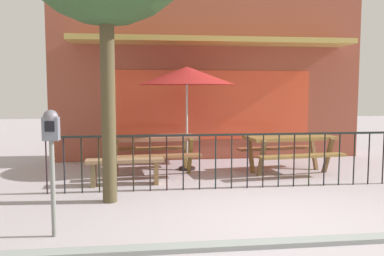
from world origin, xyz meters
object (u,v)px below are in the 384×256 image
at_px(picnic_table_right, 289,144).
at_px(patio_umbrella, 187,76).
at_px(picnic_table_left, 152,144).
at_px(patio_bench, 125,166).
at_px(parking_meter_near, 51,139).

distance_m(picnic_table_right, patio_umbrella, 2.57).
relative_size(picnic_table_left, patio_umbrella, 0.86).
height_order(picnic_table_left, patio_umbrella, patio_umbrella).
bearing_deg(patio_umbrella, patio_bench, -134.64).
xyz_separation_m(picnic_table_right, patio_umbrella, (-2.07, 0.61, 1.41)).
xyz_separation_m(picnic_table_left, patio_bench, (-0.52, -1.00, -0.26)).
bearing_deg(patio_bench, picnic_table_left, 62.45).
height_order(picnic_table_right, patio_umbrella, patio_umbrella).
bearing_deg(picnic_table_left, picnic_table_right, -6.35).
distance_m(patio_umbrella, parking_meter_near, 4.40).
height_order(picnic_table_left, picnic_table_right, same).
distance_m(picnic_table_left, parking_meter_near, 3.78).
xyz_separation_m(picnic_table_left, parking_meter_near, (-1.26, -3.53, 0.55)).
height_order(picnic_table_left, patio_bench, picnic_table_left).
xyz_separation_m(picnic_table_left, picnic_table_right, (2.82, -0.31, 0.00)).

